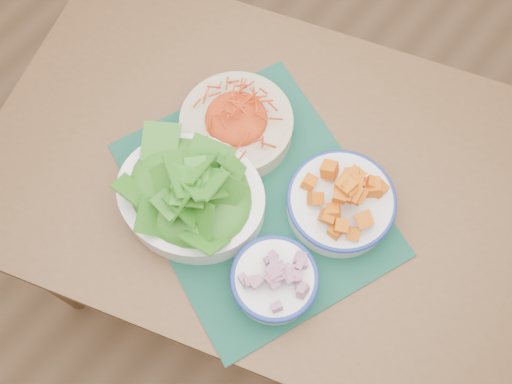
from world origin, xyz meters
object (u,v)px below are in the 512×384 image
squash_bowl (342,200)px  table (260,189)px  placemat (256,198)px  lettuce_bowl (190,192)px  carrot_bowl (236,122)px  onion_bowl (274,279)px

squash_bowl → table: bearing=-171.5°
placemat → lettuce_bowl: bearing=-114.1°
carrot_bowl → lettuce_bowl: bearing=-78.7°
carrot_bowl → squash_bowl: 0.25m
onion_bowl → carrot_bowl: bearing=141.7°
squash_bowl → lettuce_bowl: lettuce_bowl is taller
carrot_bowl → lettuce_bowl: 0.17m
table → placemat: placemat is taller
placemat → squash_bowl: bearing=52.5°
squash_bowl → onion_bowl: bearing=-91.5°
carrot_bowl → onion_bowl: 0.32m
lettuce_bowl → squash_bowl: bearing=19.9°
squash_bowl → onion_bowl: squash_bowl is taller
onion_bowl → squash_bowl: bearing=88.5°
placemat → carrot_bowl: bearing=165.2°
lettuce_bowl → onion_bowl: bearing=-23.9°
lettuce_bowl → carrot_bowl: bearing=84.1°
placemat → onion_bowl: (0.13, -0.11, 0.04)m
placemat → squash_bowl: size_ratio=1.99×
carrot_bowl → lettuce_bowl: lettuce_bowl is taller
squash_bowl → onion_bowl: 0.19m
lettuce_bowl → table: bearing=52.9°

